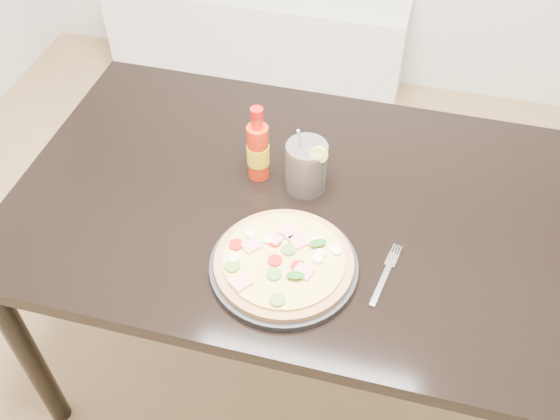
% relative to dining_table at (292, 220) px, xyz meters
% --- Properties ---
extents(room_shell, '(4.50, 4.50, 4.50)m').
position_rel_dining_table_xyz_m(room_shell, '(0.27, -0.59, 0.92)').
color(room_shell, white).
rests_on(room_shell, ground).
extents(dining_table, '(1.40, 0.90, 0.75)m').
position_rel_dining_table_xyz_m(dining_table, '(0.00, 0.00, 0.00)').
color(dining_table, black).
rests_on(dining_table, ground).
extents(plate, '(0.34, 0.34, 0.02)m').
position_rel_dining_table_xyz_m(plate, '(0.04, -0.22, 0.09)').
color(plate, black).
rests_on(plate, dining_table).
extents(pizza, '(0.31, 0.31, 0.03)m').
position_rel_dining_table_xyz_m(pizza, '(0.03, -0.22, 0.11)').
color(pizza, tan).
rests_on(pizza, plate).
extents(hot_sauce_bottle, '(0.07, 0.07, 0.21)m').
position_rel_dining_table_xyz_m(hot_sauce_bottle, '(-0.10, 0.06, 0.17)').
color(hot_sauce_bottle, red).
rests_on(hot_sauce_bottle, dining_table).
extents(cola_cup, '(0.11, 0.10, 0.19)m').
position_rel_dining_table_xyz_m(cola_cup, '(0.02, 0.05, 0.15)').
color(cola_cup, black).
rests_on(cola_cup, dining_table).
extents(fork, '(0.05, 0.19, 0.00)m').
position_rel_dining_table_xyz_m(fork, '(0.26, -0.18, 0.09)').
color(fork, silver).
rests_on(fork, dining_table).
extents(media_console, '(1.40, 0.34, 0.50)m').
position_rel_dining_table_xyz_m(media_console, '(-0.53, 1.48, -0.42)').
color(media_console, white).
rests_on(media_console, ground).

